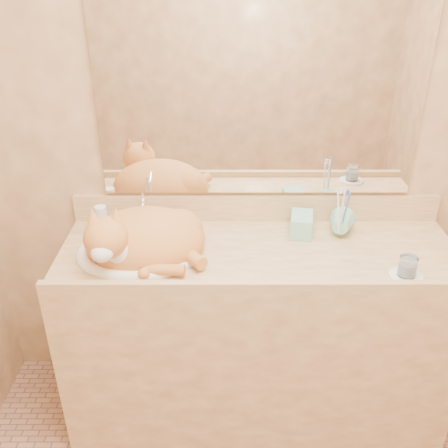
{
  "coord_description": "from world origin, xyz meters",
  "views": [
    {
      "loc": [
        -0.14,
        -0.98,
        1.89
      ],
      "look_at": [
        -0.14,
        0.7,
        0.98
      ],
      "focal_mm": 40.0,
      "sensor_mm": 36.0,
      "label": 1
    }
  ],
  "objects_px": {
    "soap_dispenser": "(302,220)",
    "toothbrush_cup": "(340,229)",
    "sink_basin": "(137,237)",
    "vanity_counter": "(256,333)",
    "cat": "(141,237)",
    "water_glass": "(408,266)"
  },
  "relations": [
    {
      "from": "sink_basin",
      "to": "vanity_counter",
      "type": "bearing_deg",
      "value": 5.86
    },
    {
      "from": "toothbrush_cup",
      "to": "vanity_counter",
      "type": "bearing_deg",
      "value": -165.46
    },
    {
      "from": "soap_dispenser",
      "to": "toothbrush_cup",
      "type": "distance_m",
      "value": 0.17
    },
    {
      "from": "vanity_counter",
      "to": "soap_dispenser",
      "type": "height_order",
      "value": "soap_dispenser"
    },
    {
      "from": "sink_basin",
      "to": "cat",
      "type": "height_order",
      "value": "cat"
    },
    {
      "from": "vanity_counter",
      "to": "soap_dispenser",
      "type": "relative_size",
      "value": 8.0
    },
    {
      "from": "sink_basin",
      "to": "cat",
      "type": "distance_m",
      "value": 0.03
    },
    {
      "from": "soap_dispenser",
      "to": "toothbrush_cup",
      "type": "relative_size",
      "value": 1.84
    },
    {
      "from": "soap_dispenser",
      "to": "toothbrush_cup",
      "type": "height_order",
      "value": "soap_dispenser"
    },
    {
      "from": "vanity_counter",
      "to": "water_glass",
      "type": "xyz_separation_m",
      "value": [
        0.52,
        -0.19,
        0.47
      ]
    },
    {
      "from": "soap_dispenser",
      "to": "water_glass",
      "type": "xyz_separation_m",
      "value": [
        0.35,
        -0.26,
        -0.05
      ]
    },
    {
      "from": "water_glass",
      "to": "toothbrush_cup",
      "type": "bearing_deg",
      "value": 124.72
    },
    {
      "from": "cat",
      "to": "soap_dispenser",
      "type": "relative_size",
      "value": 2.35
    },
    {
      "from": "water_glass",
      "to": "vanity_counter",
      "type": "bearing_deg",
      "value": 160.28
    },
    {
      "from": "toothbrush_cup",
      "to": "water_glass",
      "type": "bearing_deg",
      "value": -55.28
    },
    {
      "from": "vanity_counter",
      "to": "cat",
      "type": "relative_size",
      "value": 3.41
    },
    {
      "from": "cat",
      "to": "toothbrush_cup",
      "type": "height_order",
      "value": "cat"
    },
    {
      "from": "soap_dispenser",
      "to": "vanity_counter",
      "type": "bearing_deg",
      "value": -147.4
    },
    {
      "from": "vanity_counter",
      "to": "soap_dispenser",
      "type": "distance_m",
      "value": 0.56
    },
    {
      "from": "cat",
      "to": "vanity_counter",
      "type": "bearing_deg",
      "value": -1.92
    },
    {
      "from": "soap_dispenser",
      "to": "water_glass",
      "type": "height_order",
      "value": "soap_dispenser"
    },
    {
      "from": "sink_basin",
      "to": "soap_dispenser",
      "type": "bearing_deg",
      "value": 11.64
    }
  ]
}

